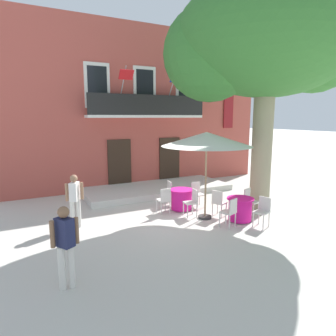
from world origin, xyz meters
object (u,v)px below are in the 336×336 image
(cafe_umbrella, at_px, (207,140))
(pedestrian_mid_plaza, at_px, (75,198))
(plane_tree, at_px, (264,44))
(cafe_table_near_tree, at_px, (182,199))
(cafe_chair_middle_1, at_px, (250,200))
(pedestrian_near_entrance, at_px, (65,243))
(cafe_chair_near_tree_1, at_px, (164,199))
(cafe_table_middle, at_px, (240,209))
(cafe_chair_near_tree_2, at_px, (192,201))
(cafe_chair_middle_3, at_px, (230,211))
(cafe_chair_middle_0, at_px, (263,210))
(cafe_chair_near_tree_0, at_px, (172,191))
(cafe_chair_middle_2, at_px, (218,201))
(cafe_chair_near_tree_3, at_px, (197,192))

(cafe_umbrella, distance_m, pedestrian_mid_plaza, 4.44)
(plane_tree, height_order, cafe_table_near_tree, plane_tree)
(cafe_chair_middle_1, distance_m, pedestrian_near_entrance, 6.52)
(cafe_umbrella, bearing_deg, cafe_chair_near_tree_1, 133.38)
(cafe_table_middle, height_order, cafe_umbrella, cafe_umbrella)
(cafe_table_near_tree, relative_size, cafe_chair_near_tree_2, 0.95)
(cafe_chair_near_tree_2, height_order, cafe_chair_middle_3, same)
(cafe_table_near_tree, relative_size, cafe_chair_middle_0, 0.95)
(cafe_chair_near_tree_1, height_order, cafe_umbrella, cafe_umbrella)
(cafe_chair_near_tree_0, bearing_deg, cafe_chair_near_tree_1, -131.45)
(plane_tree, relative_size, cafe_chair_near_tree_2, 8.49)
(cafe_chair_near_tree_0, relative_size, cafe_chair_near_tree_2, 1.00)
(cafe_chair_near_tree_1, bearing_deg, cafe_chair_middle_2, -37.08)
(cafe_chair_middle_0, xyz_separation_m, cafe_umbrella, (-1.14, 1.42, 2.08))
(cafe_chair_near_tree_2, xyz_separation_m, cafe_chair_middle_0, (1.40, -1.82, 0.00))
(pedestrian_near_entrance, bearing_deg, cafe_chair_near_tree_2, 30.13)
(cafe_chair_near_tree_0, height_order, cafe_chair_middle_1, same)
(cafe_chair_near_tree_1, bearing_deg, pedestrian_mid_plaza, 179.09)
(pedestrian_near_entrance, bearing_deg, cafe_chair_middle_1, 15.92)
(cafe_chair_middle_3, xyz_separation_m, pedestrian_mid_plaza, (-4.14, 2.15, 0.39))
(cafe_chair_near_tree_3, bearing_deg, cafe_chair_middle_0, -76.64)
(cafe_umbrella, bearing_deg, cafe_chair_middle_1, -14.86)
(cafe_chair_middle_2, distance_m, pedestrian_near_entrance, 5.64)
(cafe_table_middle, bearing_deg, cafe_chair_near_tree_3, 100.09)
(cafe_chair_middle_2, height_order, cafe_umbrella, cafe_umbrella)
(cafe_chair_near_tree_0, relative_size, cafe_chair_middle_3, 1.00)
(plane_tree, xyz_separation_m, cafe_chair_near_tree_3, (-1.66, 1.33, -5.16))
(cafe_chair_near_tree_3, height_order, cafe_chair_middle_1, same)
(cafe_table_middle, bearing_deg, cafe_chair_middle_3, -154.03)
(cafe_chair_near_tree_2, bearing_deg, cafe_table_near_tree, 88.89)
(cafe_chair_middle_1, relative_size, cafe_umbrella, 0.31)
(plane_tree, relative_size, cafe_chair_near_tree_0, 8.49)
(cafe_chair_middle_0, height_order, cafe_umbrella, cafe_umbrella)
(cafe_table_middle, bearing_deg, cafe_chair_near_tree_0, 112.49)
(plane_tree, bearing_deg, cafe_chair_middle_2, -179.80)
(cafe_table_middle, xyz_separation_m, pedestrian_mid_plaza, (-4.82, 1.82, 0.53))
(cafe_chair_middle_3, bearing_deg, cafe_table_near_tree, 100.82)
(cafe_chair_middle_0, height_order, cafe_chair_middle_1, same)
(pedestrian_near_entrance, bearing_deg, cafe_chair_middle_3, 13.08)
(cafe_chair_near_tree_3, relative_size, cafe_table_middle, 1.05)
(cafe_chair_near_tree_2, height_order, cafe_chair_near_tree_3, same)
(cafe_chair_middle_3, height_order, pedestrian_mid_plaza, pedestrian_mid_plaza)
(cafe_table_near_tree, distance_m, cafe_chair_middle_3, 2.25)
(plane_tree, distance_m, cafe_umbrella, 3.76)
(cafe_chair_near_tree_1, distance_m, cafe_table_middle, 2.56)
(cafe_chair_near_tree_3, distance_m, cafe_chair_middle_1, 1.97)
(cafe_table_middle, bearing_deg, cafe_table_near_tree, 120.38)
(cafe_chair_near_tree_0, xyz_separation_m, cafe_chair_near_tree_1, (-0.76, -0.86, 0.00))
(plane_tree, height_order, cafe_chair_near_tree_3, plane_tree)
(plane_tree, distance_m, cafe_table_near_tree, 5.94)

